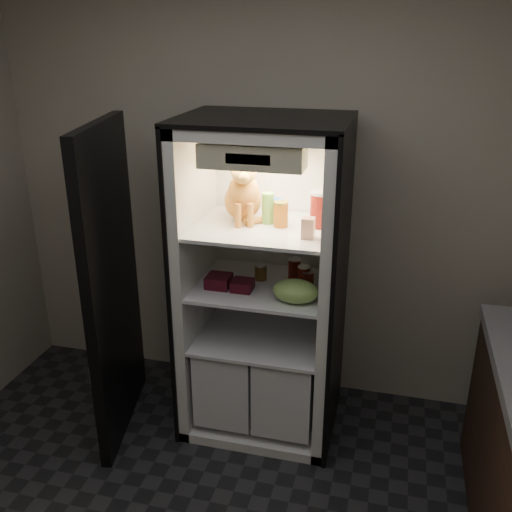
{
  "coord_description": "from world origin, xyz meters",
  "views": [
    {
      "loc": [
        0.7,
        -1.55,
        2.29
      ],
      "look_at": [
        -0.04,
        1.32,
        1.11
      ],
      "focal_mm": 40.0,
      "sensor_mm": 36.0,
      "label": 1
    }
  ],
  "objects_px": {
    "tabby_cat": "(244,194)",
    "parmesan_shaker": "(268,208)",
    "pepper_jar": "(321,209)",
    "berry_box_right": "(242,285)",
    "condiment_jar": "(261,272)",
    "soda_can_b": "(304,278)",
    "salsa_jar": "(281,214)",
    "berry_box_left": "(219,281)",
    "grape_bag": "(296,291)",
    "mayo_tub": "(274,210)",
    "cream_carton": "(308,228)",
    "soda_can_c": "(308,281)",
    "soda_can_a": "(294,270)",
    "refrigerator": "(265,303)"
  },
  "relations": [
    {
      "from": "salsa_jar",
      "to": "berry_box_left",
      "type": "relative_size",
      "value": 1.05
    },
    {
      "from": "parmesan_shaker",
      "to": "salsa_jar",
      "type": "xyz_separation_m",
      "value": [
        0.08,
        -0.04,
        -0.02
      ]
    },
    {
      "from": "cream_carton",
      "to": "soda_can_b",
      "type": "height_order",
      "value": "cream_carton"
    },
    {
      "from": "mayo_tub",
      "to": "cream_carton",
      "type": "bearing_deg",
      "value": -44.74
    },
    {
      "from": "soda_can_b",
      "to": "grape_bag",
      "type": "height_order",
      "value": "soda_can_b"
    },
    {
      "from": "refrigerator",
      "to": "grape_bag",
      "type": "relative_size",
      "value": 7.66
    },
    {
      "from": "pepper_jar",
      "to": "berry_box_left",
      "type": "bearing_deg",
      "value": -163.52
    },
    {
      "from": "tabby_cat",
      "to": "pepper_jar",
      "type": "xyz_separation_m",
      "value": [
        0.43,
        0.0,
        -0.05
      ]
    },
    {
      "from": "mayo_tub",
      "to": "berry_box_right",
      "type": "height_order",
      "value": "mayo_tub"
    },
    {
      "from": "salsa_jar",
      "to": "cream_carton",
      "type": "distance_m",
      "value": 0.23
    },
    {
      "from": "parmesan_shaker",
      "to": "salsa_jar",
      "type": "height_order",
      "value": "parmesan_shaker"
    },
    {
      "from": "berry_box_left",
      "to": "condiment_jar",
      "type": "bearing_deg",
      "value": 36.9
    },
    {
      "from": "refrigerator",
      "to": "salsa_jar",
      "type": "relative_size",
      "value": 13.38
    },
    {
      "from": "soda_can_a",
      "to": "berry_box_left",
      "type": "height_order",
      "value": "soda_can_a"
    },
    {
      "from": "refrigerator",
      "to": "tabby_cat",
      "type": "xyz_separation_m",
      "value": [
        -0.12,
        0.0,
        0.65
      ]
    },
    {
      "from": "tabby_cat",
      "to": "parmesan_shaker",
      "type": "xyz_separation_m",
      "value": [
        0.14,
        -0.01,
        -0.07
      ]
    },
    {
      "from": "salsa_jar",
      "to": "pepper_jar",
      "type": "height_order",
      "value": "pepper_jar"
    },
    {
      "from": "soda_can_b",
      "to": "berry_box_right",
      "type": "relative_size",
      "value": 1.15
    },
    {
      "from": "pepper_jar",
      "to": "soda_can_a",
      "type": "xyz_separation_m",
      "value": [
        -0.14,
        0.03,
        -0.38
      ]
    },
    {
      "from": "mayo_tub",
      "to": "condiment_jar",
      "type": "xyz_separation_m",
      "value": [
        -0.07,
        -0.03,
        -0.37
      ]
    },
    {
      "from": "tabby_cat",
      "to": "berry_box_left",
      "type": "distance_m",
      "value": 0.51
    },
    {
      "from": "cream_carton",
      "to": "berry_box_right",
      "type": "distance_m",
      "value": 0.52
    },
    {
      "from": "refrigerator",
      "to": "condiment_jar",
      "type": "height_order",
      "value": "refrigerator"
    },
    {
      "from": "berry_box_right",
      "to": "soda_can_a",
      "type": "bearing_deg",
      "value": 37.87
    },
    {
      "from": "soda_can_c",
      "to": "condiment_jar",
      "type": "xyz_separation_m",
      "value": [
        -0.29,
        0.08,
        -0.01
      ]
    },
    {
      "from": "tabby_cat",
      "to": "soda_can_b",
      "type": "height_order",
      "value": "tabby_cat"
    },
    {
      "from": "tabby_cat",
      "to": "soda_can_c",
      "type": "distance_m",
      "value": 0.6
    },
    {
      "from": "cream_carton",
      "to": "tabby_cat",
      "type": "bearing_deg",
      "value": 153.69
    },
    {
      "from": "mayo_tub",
      "to": "salsa_jar",
      "type": "relative_size",
      "value": 0.91
    },
    {
      "from": "tabby_cat",
      "to": "pepper_jar",
      "type": "height_order",
      "value": "tabby_cat"
    },
    {
      "from": "grape_bag",
      "to": "tabby_cat",
      "type": "bearing_deg",
      "value": 145.72
    },
    {
      "from": "cream_carton",
      "to": "parmesan_shaker",
      "type": "bearing_deg",
      "value": 144.07
    },
    {
      "from": "salsa_jar",
      "to": "condiment_jar",
      "type": "xyz_separation_m",
      "value": [
        -0.12,
        0.05,
        -0.37
      ]
    },
    {
      "from": "tabby_cat",
      "to": "grape_bag",
      "type": "distance_m",
      "value": 0.61
    },
    {
      "from": "cream_carton",
      "to": "berry_box_left",
      "type": "height_order",
      "value": "cream_carton"
    },
    {
      "from": "refrigerator",
      "to": "grape_bag",
      "type": "distance_m",
      "value": 0.39
    },
    {
      "from": "cream_carton",
      "to": "grape_bag",
      "type": "bearing_deg",
      "value": -138.92
    },
    {
      "from": "parmesan_shaker",
      "to": "grape_bag",
      "type": "relative_size",
      "value": 0.7
    },
    {
      "from": "parmesan_shaker",
      "to": "condiment_jar",
      "type": "height_order",
      "value": "parmesan_shaker"
    },
    {
      "from": "cream_carton",
      "to": "soda_can_c",
      "type": "distance_m",
      "value": 0.36
    },
    {
      "from": "pepper_jar",
      "to": "berry_box_right",
      "type": "xyz_separation_m",
      "value": [
        -0.39,
        -0.17,
        -0.42
      ]
    },
    {
      "from": "mayo_tub",
      "to": "berry_box_left",
      "type": "distance_m",
      "value": 0.5
    },
    {
      "from": "salsa_jar",
      "to": "condiment_jar",
      "type": "distance_m",
      "value": 0.39
    },
    {
      "from": "berry_box_right",
      "to": "salsa_jar",
      "type": "bearing_deg",
      "value": 32.68
    },
    {
      "from": "grape_bag",
      "to": "cream_carton",
      "type": "bearing_deg",
      "value": 41.08
    },
    {
      "from": "tabby_cat",
      "to": "salsa_jar",
      "type": "relative_size",
      "value": 2.92
    },
    {
      "from": "tabby_cat",
      "to": "soda_can_c",
      "type": "height_order",
      "value": "tabby_cat"
    },
    {
      "from": "refrigerator",
      "to": "parmesan_shaker",
      "type": "distance_m",
      "value": 0.59
    },
    {
      "from": "mayo_tub",
      "to": "pepper_jar",
      "type": "distance_m",
      "value": 0.27
    },
    {
      "from": "parmesan_shaker",
      "to": "grape_bag",
      "type": "xyz_separation_m",
      "value": [
        0.21,
        -0.23,
        -0.38
      ]
    }
  ]
}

